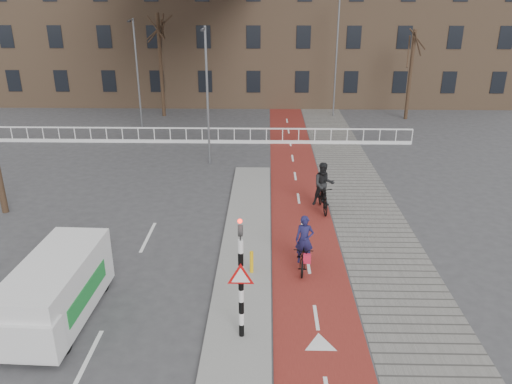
{
  "coord_description": "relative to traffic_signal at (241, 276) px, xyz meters",
  "views": [
    {
      "loc": [
        0.04,
        -13.05,
        8.68
      ],
      "look_at": [
        -0.37,
        5.0,
        1.5
      ],
      "focal_mm": 35.0,
      "sensor_mm": 36.0,
      "label": 1
    }
  ],
  "objects": [
    {
      "name": "bollard",
      "position": [
        0.17,
        3.32,
        -1.49
      ],
      "size": [
        0.12,
        0.12,
        0.76
      ],
      "primitive_type": "cylinder",
      "color": "#F2B30D",
      "rests_on": "curb_island"
    },
    {
      "name": "railing",
      "position": [
        -4.4,
        19.02,
        -1.68
      ],
      "size": [
        28.0,
        0.1,
        0.99
      ],
      "color": "silver",
      "rests_on": "ground"
    },
    {
      "name": "streetlight_right",
      "position": [
        5.68,
        26.73,
        2.33
      ],
      "size": [
        0.12,
        0.12,
        8.63
      ],
      "primitive_type": "cylinder",
      "color": "slate",
      "rests_on": "ground"
    },
    {
      "name": "curb_island",
      "position": [
        -0.1,
        6.02,
        -1.93
      ],
      "size": [
        1.8,
        16.0,
        0.12
      ],
      "primitive_type": "cube",
      "color": "gray",
      "rests_on": "ground"
    },
    {
      "name": "townhouse_row",
      "position": [
        -2.4,
        34.02,
        5.82
      ],
      "size": [
        46.0,
        10.0,
        15.9
      ],
      "color": "#7F6047",
      "rests_on": "ground"
    },
    {
      "name": "streetlight_near",
      "position": [
        -2.5,
        14.97,
        1.62
      ],
      "size": [
        0.12,
        0.12,
        7.22
      ],
      "primitive_type": "cylinder",
      "color": "slate",
      "rests_on": "ground"
    },
    {
      "name": "streetlight_left",
      "position": [
        -8.15,
        23.03,
        1.62
      ],
      "size": [
        0.12,
        0.12,
        7.22
      ],
      "primitive_type": "cylinder",
      "color": "slate",
      "rests_on": "ground"
    },
    {
      "name": "sidewalk",
      "position": [
        4.9,
        12.02,
        -1.98
      ],
      "size": [
        3.0,
        60.0,
        0.01
      ],
      "primitive_type": "cube",
      "color": "slate",
      "rests_on": "ground"
    },
    {
      "name": "tree_right",
      "position": [
        10.98,
        25.86,
        1.2
      ],
      "size": [
        0.26,
        0.26,
        6.37
      ],
      "primitive_type": "cylinder",
      "color": "black",
      "rests_on": "ground"
    },
    {
      "name": "bike_lane",
      "position": [
        2.1,
        12.02,
        -1.98
      ],
      "size": [
        2.5,
        60.0,
        0.01
      ],
      "primitive_type": "cube",
      "color": "maroon",
      "rests_on": "ground"
    },
    {
      "name": "ground",
      "position": [
        0.6,
        2.02,
        -1.99
      ],
      "size": [
        120.0,
        120.0,
        0.0
      ],
      "primitive_type": "plane",
      "color": "#38383A",
      "rests_on": "ground"
    },
    {
      "name": "traffic_signal",
      "position": [
        0.0,
        0.0,
        0.0
      ],
      "size": [
        0.8,
        0.8,
        3.68
      ],
      "color": "black",
      "rests_on": "curb_island"
    },
    {
      "name": "cyclist_near",
      "position": [
        1.91,
        3.8,
        -1.34
      ],
      "size": [
        0.85,
        1.9,
        1.92
      ],
      "rotation": [
        0.0,
        0.0,
        -0.11
      ],
      "color": "black",
      "rests_on": "bike_lane"
    },
    {
      "name": "van",
      "position": [
        -5.24,
        0.86,
        -1.02
      ],
      "size": [
        1.87,
        4.34,
        1.84
      ],
      "rotation": [
        0.0,
        0.0,
        -0.04
      ],
      "color": "silver",
      "rests_on": "ground"
    },
    {
      "name": "tree_mid",
      "position": [
        -7.25,
        26.41,
        1.74
      ],
      "size": [
        0.27,
        0.27,
        7.45
      ],
      "primitive_type": "cylinder",
      "color": "black",
      "rests_on": "ground"
    },
    {
      "name": "cyclist_far",
      "position": [
        3.05,
        8.72,
        -1.1
      ],
      "size": [
        0.97,
        2.05,
        2.14
      ],
      "rotation": [
        0.0,
        0.0,
        0.08
      ],
      "color": "black",
      "rests_on": "bike_lane"
    }
  ]
}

